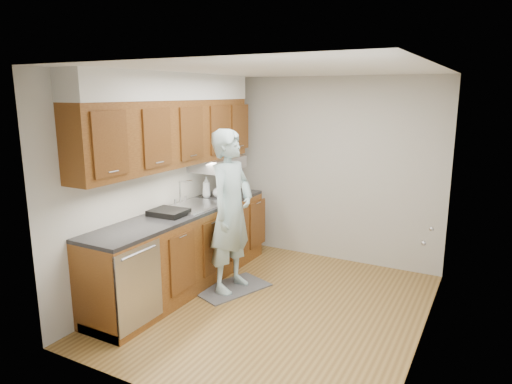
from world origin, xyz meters
TOP-DOWN VIEW (x-y plane):
  - floor at (0.00, 0.00)m, footprint 3.50×3.50m
  - ceiling at (0.00, 0.00)m, footprint 3.50×3.50m
  - wall_left at (-1.50, 0.00)m, footprint 0.02×3.50m
  - wall_right at (1.50, 0.00)m, footprint 0.02×3.50m
  - wall_back at (0.00, 1.75)m, footprint 3.00×0.02m
  - counter at (-1.20, -0.00)m, footprint 0.64×2.80m
  - upper_cabinets at (-1.33, 0.05)m, footprint 0.47×2.80m
  - closet_door at (1.49, 0.30)m, footprint 0.02×1.22m
  - floor_mat at (-0.66, 0.18)m, footprint 0.78×0.98m
  - person at (-0.66, 0.18)m, footprint 0.52×0.76m
  - soap_bottle_a at (-1.36, 0.70)m, footprint 0.13×0.13m
  - soap_bottle_b at (-1.13, 0.75)m, footprint 0.13×0.13m
  - soap_bottle_c at (-1.22, 0.77)m, footprint 0.20×0.20m
  - soda_can at (-0.98, 0.67)m, footprint 0.07×0.07m
  - steel_can at (-1.05, 0.81)m, footprint 0.08×0.08m
  - dish_rack at (-1.22, -0.25)m, footprint 0.40×0.34m

SIDE VIEW (x-z plane):
  - floor at x=0.00m, z-range 0.00..0.00m
  - floor_mat at x=-0.66m, z-range 0.00..0.02m
  - counter at x=-1.20m, z-range -0.16..1.14m
  - dish_rack at x=-1.22m, z-range 0.94..1.00m
  - soda_can at x=-0.98m, z-range 0.94..1.05m
  - steel_can at x=-1.05m, z-range 0.94..1.06m
  - closet_door at x=1.49m, z-range 0.00..2.05m
  - soap_bottle_c at x=-1.22m, z-range 0.94..1.12m
  - soap_bottle_b at x=-1.13m, z-range 0.94..1.14m
  - person at x=-0.66m, z-range 0.02..2.14m
  - soap_bottle_a at x=-1.36m, z-range 0.94..1.22m
  - wall_left at x=-1.50m, z-range 0.00..2.50m
  - wall_right at x=1.50m, z-range 0.00..2.50m
  - wall_back at x=0.00m, z-range 0.00..2.50m
  - upper_cabinets at x=-1.33m, z-range 1.34..2.55m
  - ceiling at x=0.00m, z-range 2.50..2.50m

